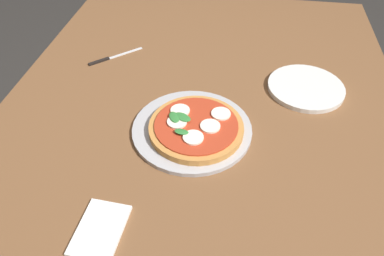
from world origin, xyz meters
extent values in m
plane|color=#2D2B28|center=(0.00, 0.00, 0.00)|extent=(6.00, 6.00, 0.00)
cube|color=brown|center=(0.00, 0.00, 0.70)|extent=(1.50, 1.12, 0.04)
cube|color=brown|center=(-0.67, -0.48, 0.34)|extent=(0.07, 0.07, 0.68)
cube|color=brown|center=(-0.67, 0.48, 0.34)|extent=(0.07, 0.07, 0.68)
cylinder|color=#B2B2B7|center=(0.09, -0.01, 0.73)|extent=(0.31, 0.31, 0.01)
cylinder|color=#C6843F|center=(0.10, 0.00, 0.74)|extent=(0.24, 0.24, 0.02)
cylinder|color=#B7381E|center=(0.10, 0.00, 0.75)|extent=(0.21, 0.21, 0.00)
cylinder|color=white|center=(0.15, 0.00, 0.76)|extent=(0.05, 0.05, 0.00)
cylinder|color=white|center=(0.10, 0.04, 0.76)|extent=(0.05, 0.05, 0.00)
cylinder|color=white|center=(0.05, 0.06, 0.76)|extent=(0.05, 0.05, 0.00)
cylinder|color=white|center=(0.06, -0.05, 0.76)|extent=(0.05, 0.05, 0.00)
cylinder|color=white|center=(0.10, -0.05, 0.76)|extent=(0.05, 0.05, 0.00)
ellipsoid|color=#337F38|center=(0.08, -0.04, 0.76)|extent=(0.05, 0.05, 0.00)
ellipsoid|color=#337F38|center=(0.09, -0.06, 0.76)|extent=(0.05, 0.04, 0.00)
ellipsoid|color=#337F38|center=(0.14, -0.03, 0.76)|extent=(0.02, 0.04, 0.00)
cylinder|color=white|center=(-0.13, 0.29, 0.73)|extent=(0.22, 0.22, 0.01)
cube|color=white|center=(0.40, -0.15, 0.73)|extent=(0.14, 0.10, 0.01)
cube|color=black|center=(-0.18, -0.36, 0.73)|extent=(0.05, 0.06, 0.01)
cube|color=silver|center=(-0.24, -0.29, 0.72)|extent=(0.09, 0.09, 0.00)
camera|label=1|loc=(0.76, 0.09, 1.37)|focal=34.08mm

